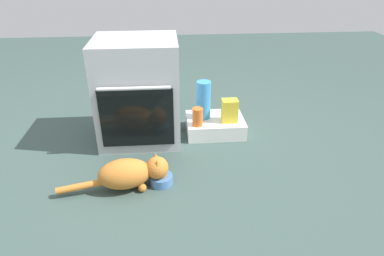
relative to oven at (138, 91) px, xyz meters
The scene contains 8 objects.
ground 0.60m from the oven, 92.40° to the right, with size 8.00×8.00×0.00m, color #384C47.
oven is the anchor object (origin of this frame).
pantry_cabinet 0.67m from the oven, ahead, with size 0.45×0.34×0.12m, color white.
food_bowl 0.72m from the oven, 76.00° to the right, with size 0.14×0.14×0.09m.
cat 0.70m from the oven, 92.70° to the right, with size 0.67×0.23×0.21m.
snack_bag 0.71m from the oven, ahead, with size 0.12×0.09×0.18m, color yellow.
water_bottle 0.51m from the oven, ahead, with size 0.11×0.11×0.30m, color #388CD1.
sauce_jar 0.48m from the oven, 10.02° to the right, with size 0.08×0.08×0.14m, color #D16023.
Camera 1 is at (0.23, -1.85, 1.31)m, focal length 31.23 mm.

